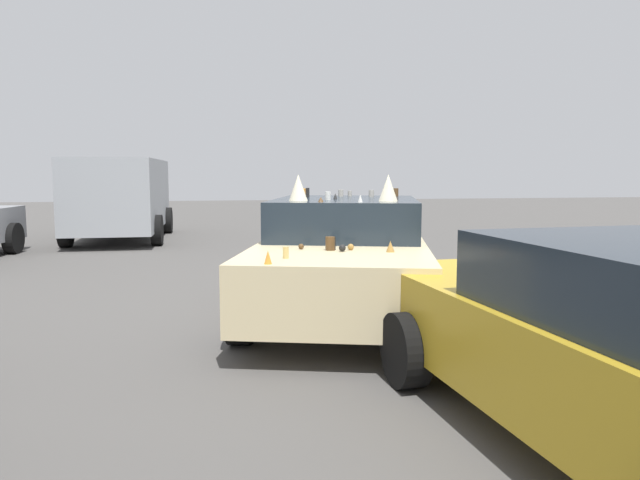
{
  "coord_description": "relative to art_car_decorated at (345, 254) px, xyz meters",
  "views": [
    {
      "loc": [
        -6.97,
        1.56,
        1.7
      ],
      "look_at": [
        0.0,
        0.3,
        0.9
      ],
      "focal_mm": 33.68,
      "sensor_mm": 36.0,
      "label": 1
    }
  ],
  "objects": [
    {
      "name": "ground_plane",
      "position": [
        -0.04,
        0.01,
        -0.71
      ],
      "size": [
        60.0,
        60.0,
        0.0
      ],
      "primitive_type": "plane",
      "color": "#514F4C"
    },
    {
      "name": "art_car_decorated",
      "position": [
        0.0,
        0.0,
        0.0
      ],
      "size": [
        4.91,
        3.02,
        1.68
      ],
      "rotation": [
        0.0,
        0.0,
        2.87
      ],
      "color": "beige",
      "rests_on": "ground"
    },
    {
      "name": "parked_van_behind_right",
      "position": [
        8.86,
        3.83,
        0.43
      ],
      "size": [
        4.94,
        2.3,
        2.02
      ],
      "rotation": [
        0.0,
        0.0,
        -0.01
      ],
      "color": "#9EA3A8",
      "rests_on": "ground"
    },
    {
      "name": "parked_sedan_behind_left",
      "position": [
        -3.94,
        -0.9,
        -0.06
      ],
      "size": [
        4.61,
        2.23,
        1.31
      ],
      "rotation": [
        0.0,
        0.0,
        0.07
      ],
      "color": "gold",
      "rests_on": "ground"
    }
  ]
}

